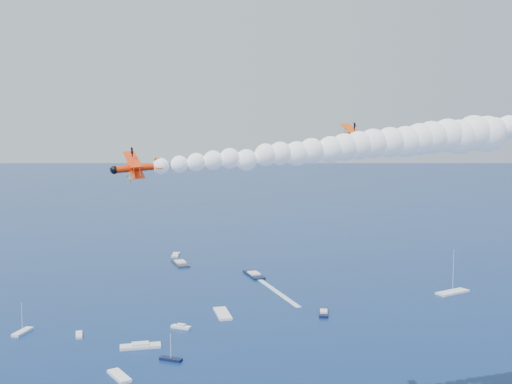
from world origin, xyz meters
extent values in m
cube|color=black|center=(19.39, 160.19, 0.35)|extent=(6.99, 14.95, 0.70)
cube|color=black|center=(-14.40, 76.57, 0.35)|extent=(5.87, 4.44, 0.70)
cube|color=black|center=(33.05, 107.61, 0.35)|extent=(4.83, 9.02, 0.70)
cube|color=#2C303B|center=(-8.31, 185.53, 0.35)|extent=(7.68, 15.77, 0.70)
cube|color=silver|center=(-9.72, 203.01, 0.35)|extent=(4.39, 9.75, 0.70)
cube|color=white|center=(83.94, 124.23, 0.35)|extent=(13.53, 8.77, 0.70)
cube|color=silver|center=(-22.13, 86.94, 0.35)|extent=(10.77, 3.94, 0.70)
cube|color=white|center=(-26.38, 67.91, 0.35)|extent=(6.17, 8.92, 0.70)
cube|color=white|center=(-55.21, 103.75, 0.35)|extent=(4.96, 7.61, 0.70)
cube|color=white|center=(-11.04, 101.02, 0.35)|extent=(5.90, 4.48, 0.70)
cube|color=white|center=(2.10, 111.99, 0.35)|extent=(4.84, 12.66, 0.70)
cube|color=white|center=(-39.20, 98.70, 0.35)|extent=(2.38, 5.57, 0.70)
cube|color=white|center=(23.87, 134.39, 0.03)|extent=(8.48, 37.78, 0.04)
camera|label=1|loc=(-16.50, -72.15, 57.46)|focal=43.20mm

